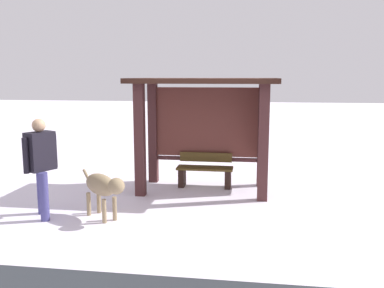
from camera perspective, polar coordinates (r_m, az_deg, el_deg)
The scene contains 5 objects.
ground_plane at distance 8.70m, azimuth 1.57°, elevation -6.29°, with size 60.00×60.00×0.00m, color white.
bus_shelter at distance 8.54m, azimuth 2.24°, elevation 4.65°, with size 2.91×1.64×2.29m.
bench_left_inside at distance 8.88m, azimuth 1.79°, elevation -3.79°, with size 1.18×0.40×0.71m.
person_walking at distance 7.28m, azimuth -19.94°, elevation -2.09°, with size 0.43×0.61×1.65m.
dog at distance 7.00m, azimuth -12.05°, elevation -5.65°, with size 0.97×0.83×0.77m.
Camera 1 is at (0.96, -8.32, 2.33)m, focal length 39.09 mm.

